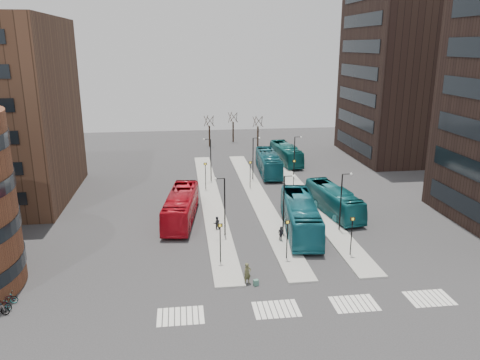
{
  "coord_description": "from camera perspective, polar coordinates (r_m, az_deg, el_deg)",
  "views": [
    {
      "loc": [
        -7.57,
        -25.82,
        18.73
      ],
      "look_at": [
        -1.45,
        21.19,
        5.0
      ],
      "focal_mm": 35.0,
      "sensor_mm": 36.0,
      "label": 1
    }
  ],
  "objects": [
    {
      "name": "ground",
      "position": [
        32.78,
        7.73,
        -18.86
      ],
      "size": [
        160.0,
        160.0,
        0.0
      ],
      "primitive_type": "plane",
      "color": "#2B2B2D",
      "rests_on": "ground"
    },
    {
      "name": "island_left",
      "position": [
        58.96,
        -3.57,
        -2.32
      ],
      "size": [
        2.5,
        45.0,
        0.15
      ],
      "primitive_type": "cube",
      "color": "#969690",
      "rests_on": "ground"
    },
    {
      "name": "island_mid",
      "position": [
        59.63,
        2.2,
        -2.09
      ],
      "size": [
        2.5,
        45.0,
        0.15
      ],
      "primitive_type": "cube",
      "color": "#969690",
      "rests_on": "ground"
    },
    {
      "name": "island_right",
      "position": [
        60.88,
        7.78,
        -1.84
      ],
      "size": [
        2.5,
        45.0,
        0.15
      ],
      "primitive_type": "cube",
      "color": "#969690",
      "rests_on": "ground"
    },
    {
      "name": "suitcase",
      "position": [
        38.69,
        1.96,
        -12.4
      ],
      "size": [
        0.47,
        0.41,
        0.49
      ],
      "primitive_type": "cube",
      "rotation": [
        0.0,
        0.0,
        0.3
      ],
      "color": "navy",
      "rests_on": "ground"
    },
    {
      "name": "red_bus",
      "position": [
        51.84,
        -7.21,
        -3.22
      ],
      "size": [
        4.35,
        12.11,
        3.3
      ],
      "primitive_type": "imported",
      "rotation": [
        0.0,
        0.0,
        -0.14
      ],
      "color": "#B20D1B",
      "rests_on": "ground"
    },
    {
      "name": "teal_bus_a",
      "position": [
        48.77,
        7.36,
        -4.33
      ],
      "size": [
        4.58,
        13.01,
        3.55
      ],
      "primitive_type": "imported",
      "rotation": [
        0.0,
        0.0,
        -0.13
      ],
      "color": "#165F6E",
      "rests_on": "ground"
    },
    {
      "name": "teal_bus_b",
      "position": [
        70.6,
        3.5,
        2.1
      ],
      "size": [
        3.36,
        11.75,
        3.24
      ],
      "primitive_type": "imported",
      "rotation": [
        0.0,
        0.0,
        -0.06
      ],
      "color": "#135663",
      "rests_on": "ground"
    },
    {
      "name": "teal_bus_c",
      "position": [
        54.86,
        11.35,
        -2.44
      ],
      "size": [
        3.96,
        11.27,
        3.07
      ],
      "primitive_type": "imported",
      "rotation": [
        0.0,
        0.0,
        0.13
      ],
      "color": "#145F66",
      "rests_on": "ground"
    },
    {
      "name": "teal_bus_d",
      "position": [
        77.13,
        5.62,
        3.2
      ],
      "size": [
        3.41,
        11.26,
        3.09
      ],
      "primitive_type": "imported",
      "rotation": [
        0.0,
        0.0,
        0.07
      ],
      "color": "#125A59",
      "rests_on": "ground"
    },
    {
      "name": "traveller",
      "position": [
        38.64,
        0.9,
        -11.33
      ],
      "size": [
        0.78,
        0.66,
        1.8
      ],
      "primitive_type": "imported",
      "rotation": [
        0.0,
        0.0,
        0.4
      ],
      "color": "#4F4F2F",
      "rests_on": "ground"
    },
    {
      "name": "commuter_a",
      "position": [
        49.13,
        -2.85,
        -5.32
      ],
      "size": [
        0.79,
        0.65,
        1.53
      ],
      "primitive_type": "imported",
      "rotation": [
        0.0,
        0.0,
        3.24
      ],
      "color": "black",
      "rests_on": "ground"
    },
    {
      "name": "commuter_b",
      "position": [
        46.55,
        5.02,
        -6.58
      ],
      "size": [
        0.71,
        1.0,
        1.58
      ],
      "primitive_type": "imported",
      "rotation": [
        0.0,
        0.0,
        1.96
      ],
      "color": "black",
      "rests_on": "ground"
    },
    {
      "name": "commuter_c",
      "position": [
        47.5,
        8.38,
        -6.28
      ],
      "size": [
        0.73,
        1.05,
        1.49
      ],
      "primitive_type": "imported",
      "rotation": [
        0.0,
        0.0,
        4.51
      ],
      "color": "black",
      "rests_on": "ground"
    },
    {
      "name": "bicycle_near",
      "position": [
        39.59,
        -27.02,
        -13.26
      ],
      "size": [
        1.85,
        1.28,
        0.92
      ],
      "primitive_type": "imported",
      "rotation": [
        0.0,
        0.0,
        1.14
      ],
      "color": "gray",
      "rests_on": "ground"
    },
    {
      "name": "bicycle_far",
      "position": [
        40.15,
        -26.7,
        -12.78
      ],
      "size": [
        1.82,
        0.75,
        0.93
      ],
      "primitive_type": "imported",
      "rotation": [
        0.0,
        0.0,
        1.65
      ],
      "color": "gray",
      "rests_on": "ground"
    },
    {
      "name": "crosswalk_stripes",
      "position": [
        36.42,
        8.82,
        -15.0
      ],
      "size": [
        22.35,
        2.4,
        0.01
      ],
      "color": "silver",
      "rests_on": "ground"
    },
    {
      "name": "tower_far",
      "position": [
        85.59,
        20.63,
        12.66
      ],
      "size": [
        20.12,
        20.0,
        30.0
      ],
      "color": "black",
      "rests_on": "ground"
    },
    {
      "name": "sign_poles",
      "position": [
        52.28,
        3.06,
        -2.06
      ],
      "size": [
        12.45,
        22.12,
        3.65
      ],
      "color": "black",
      "rests_on": "ground"
    },
    {
      "name": "lamp_posts",
      "position": [
        56.83,
        3.2,
        0.67
      ],
      "size": [
        14.04,
        20.24,
        6.12
      ],
      "color": "black",
      "rests_on": "ground"
    },
    {
      "name": "bare_trees",
      "position": [
        90.5,
        -0.81,
        5.97
      ],
      "size": [
        10.97,
        8.14,
        5.9
      ],
      "color": "black",
      "rests_on": "ground"
    }
  ]
}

